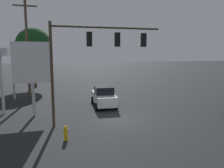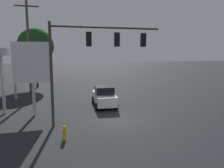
# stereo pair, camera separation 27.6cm
# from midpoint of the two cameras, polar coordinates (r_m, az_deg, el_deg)

# --- Properties ---
(ground_plane) EXTENTS (200.00, 200.00, 0.00)m
(ground_plane) POSITION_cam_midpoint_polar(r_m,az_deg,el_deg) (16.92, 1.43, -9.41)
(ground_plane) COLOR black
(traffic_signal_assembly) EXTENTS (7.95, 0.43, 7.16)m
(traffic_signal_assembly) POSITION_cam_midpoint_polar(r_m,az_deg,el_deg) (15.56, -5.23, 9.03)
(traffic_signal_assembly) COLOR #473828
(traffic_signal_assembly) RESTS_ON ground
(utility_pole) EXTENTS (2.40, 0.26, 10.50)m
(utility_pole) POSITION_cam_midpoint_polar(r_m,az_deg,el_deg) (25.07, -21.53, 8.61)
(utility_pole) COLOR #473828
(utility_pole) RESTS_ON ground
(price_sign) EXTENTS (2.96, 0.27, 5.96)m
(price_sign) POSITION_cam_midpoint_polar(r_m,az_deg,el_deg) (18.42, -20.62, 4.72)
(price_sign) COLOR #B7B7BC
(price_sign) RESTS_ON ground
(sedan_far) EXTENTS (2.31, 4.52, 1.93)m
(sedan_far) POSITION_cam_midpoint_polar(r_m,az_deg,el_deg) (20.99, -2.55, -3.25)
(sedan_far) COLOR silver
(sedan_far) RESTS_ON ground
(street_tree) EXTENTS (5.17, 5.17, 8.66)m
(street_tree) POSITION_cam_midpoint_polar(r_m,az_deg,el_deg) (33.96, -19.99, 9.32)
(street_tree) COLOR #4C331E
(street_tree) RESTS_ON ground
(fire_hydrant) EXTENTS (0.24, 0.24, 0.88)m
(fire_hydrant) POSITION_cam_midpoint_polar(r_m,az_deg,el_deg) (13.44, -12.60, -12.38)
(fire_hydrant) COLOR gold
(fire_hydrant) RESTS_ON ground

